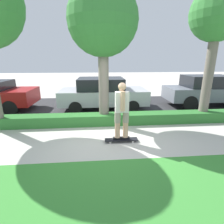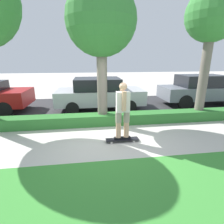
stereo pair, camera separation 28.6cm
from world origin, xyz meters
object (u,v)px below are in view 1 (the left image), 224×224
parked_car_rear (208,90)px  tree_far (218,17)px  skater_person (122,110)px  tree_mid (103,22)px  skateboard (121,140)px  parked_car_middle (103,93)px

parked_car_rear → tree_far: bearing=-124.8°
skater_person → tree_mid: bearing=105.0°
skateboard → skater_person: 0.94m
skater_person → parked_car_middle: bearing=95.9°
tree_mid → parked_car_rear: (5.69, 2.29, -2.79)m
skater_person → parked_car_rear: size_ratio=0.38×
skater_person → parked_car_rear: (5.24, 3.97, -0.16)m
skater_person → parked_car_middle: size_ratio=0.40×
parked_car_rear → parked_car_middle: bearing=-179.2°
skater_person → tree_mid: 3.16m
tree_mid → parked_car_middle: bearing=88.9°
parked_car_middle → parked_car_rear: bearing=1.0°
skateboard → parked_car_middle: (-0.41, 3.92, 0.73)m
skateboard → parked_car_middle: size_ratio=0.23×
tree_mid → parked_car_rear: bearing=21.9°
skateboard → skater_person: skater_person is taller
parked_car_middle → skater_person: bearing=-83.6°
skater_person → tree_far: tree_far is taller
skateboard → parked_car_rear: size_ratio=0.22×
tree_far → parked_car_rear: size_ratio=1.10×
skateboard → skater_person: bearing=-177.3°
tree_mid → parked_car_rear: 6.74m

